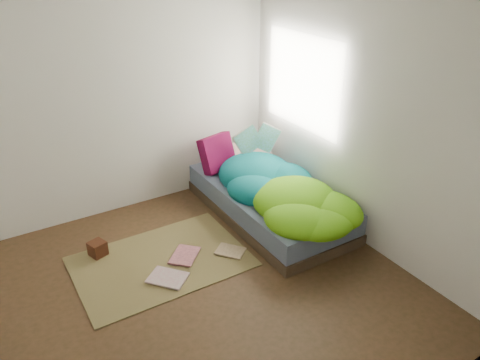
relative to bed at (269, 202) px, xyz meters
name	(u,v)px	position (x,y,z in m)	size (l,w,h in m)	color
ground	(202,289)	(-1.22, -0.72, -0.17)	(3.50, 3.50, 0.00)	#3C2C17
room_walls	(194,113)	(-1.21, -0.71, 1.46)	(3.54, 3.54, 2.62)	silver
bed	(269,202)	(0.00, 0.00, 0.00)	(1.00, 2.00, 0.34)	#3A2C20
duvet	(282,182)	(0.00, -0.22, 0.34)	(0.96, 1.84, 0.34)	#07576F
rug	(161,261)	(-1.37, -0.17, -0.16)	(1.60, 1.10, 0.01)	brown
pillow_floral	(246,153)	(0.20, 0.81, 0.23)	(0.56, 0.35, 0.13)	beige
pillow_magenta	(217,153)	(-0.25, 0.71, 0.38)	(0.41, 0.13, 0.41)	#49041F
open_book	(258,131)	(0.14, 0.46, 0.66)	(0.47, 0.10, 0.29)	#337C28
wooden_box	(98,249)	(-1.85, 0.24, -0.08)	(0.14, 0.14, 0.14)	#3A140D
floor_book_a	(162,287)	(-1.52, -0.53, -0.14)	(0.25, 0.34, 0.03)	beige
floor_book_b	(173,254)	(-1.23, -0.15, -0.14)	(0.23, 0.32, 0.03)	pink
floor_book_c	(227,257)	(-0.81, -0.46, -0.15)	(0.20, 0.27, 0.02)	tan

